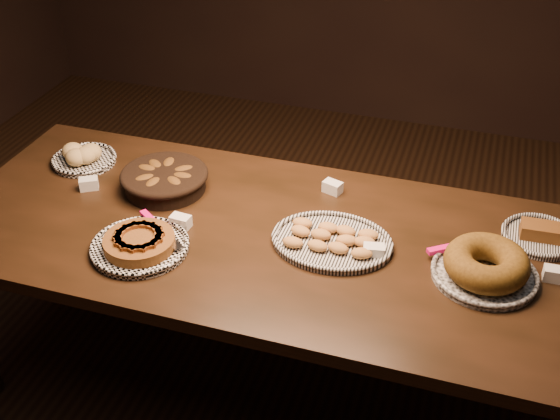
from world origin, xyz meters
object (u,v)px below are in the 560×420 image
(madeleine_platter, at_px, (332,240))
(apple_tart_plate, at_px, (140,244))
(buffet_table, at_px, (276,251))
(bundt_cake_plate, at_px, (486,266))

(madeleine_platter, bearing_deg, apple_tart_plate, -170.89)
(buffet_table, distance_m, bundt_cake_plate, 0.72)
(buffet_table, relative_size, bundt_cake_plate, 6.25)
(buffet_table, distance_m, madeleine_platter, 0.22)
(buffet_table, height_order, bundt_cake_plate, bundt_cake_plate)
(buffet_table, height_order, madeleine_platter, madeleine_platter)
(buffet_table, xyz_separation_m, madeleine_platter, (0.20, 0.00, 0.09))
(buffet_table, relative_size, apple_tart_plate, 6.93)
(buffet_table, relative_size, madeleine_platter, 5.81)
(apple_tart_plate, bearing_deg, madeleine_platter, 19.77)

